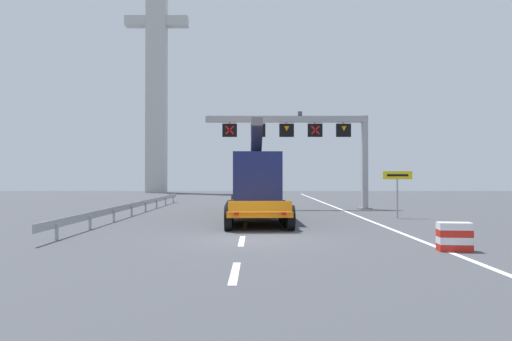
# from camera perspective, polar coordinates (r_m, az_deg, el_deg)

# --- Properties ---
(ground) EXTENTS (112.00, 112.00, 0.00)m
(ground) POSITION_cam_1_polar(r_m,az_deg,el_deg) (17.27, -0.84, -8.55)
(ground) COLOR #424449
(lane_markings) EXTENTS (0.20, 62.39, 0.01)m
(lane_markings) POSITION_cam_1_polar(r_m,az_deg,el_deg) (41.08, -0.87, -3.99)
(lane_markings) COLOR silver
(lane_markings) RESTS_ON ground
(edge_line_right) EXTENTS (0.20, 63.00, 0.01)m
(edge_line_right) POSITION_cam_1_polar(r_m,az_deg,el_deg) (29.81, 11.49, -5.22)
(edge_line_right) COLOR silver
(edge_line_right) RESTS_ON ground
(overhead_lane_gantry) EXTENTS (11.85, 0.90, 6.98)m
(overhead_lane_gantry) POSITION_cam_1_polar(r_m,az_deg,el_deg) (33.02, 6.05, 4.65)
(overhead_lane_gantry) COLOR #9EA0A5
(overhead_lane_gantry) RESTS_ON ground
(heavy_haul_truck_orange) EXTENTS (3.39, 14.13, 5.30)m
(heavy_haul_truck_orange) POSITION_cam_1_polar(r_m,az_deg,el_deg) (27.15, -0.32, -1.49)
(heavy_haul_truck_orange) COLOR orange
(heavy_haul_truck_orange) RESTS_ON ground
(exit_sign_yellow) EXTENTS (1.65, 0.15, 2.64)m
(exit_sign_yellow) POSITION_cam_1_polar(r_m,az_deg,el_deg) (26.87, 17.07, -1.41)
(exit_sign_yellow) COLOR #9EA0A5
(exit_sign_yellow) RESTS_ON ground
(crash_barrier_striped) EXTENTS (1.04, 0.59, 0.90)m
(crash_barrier_striped) POSITION_cam_1_polar(r_m,az_deg,el_deg) (15.76, 23.35, -7.59)
(crash_barrier_striped) COLOR red
(crash_barrier_striped) RESTS_ON ground
(guardrail_left) EXTENTS (0.13, 26.99, 0.76)m
(guardrail_left) POSITION_cam_1_polar(r_m,az_deg,el_deg) (29.59, -14.63, -4.16)
(guardrail_left) COLOR #999EA3
(guardrail_left) RESTS_ON ground
(bridge_pylon_distant) EXTENTS (9.00, 2.00, 39.75)m
(bridge_pylon_distant) POSITION_cam_1_polar(r_m,az_deg,el_deg) (69.48, -12.43, 14.25)
(bridge_pylon_distant) COLOR #B7B7B2
(bridge_pylon_distant) RESTS_ON ground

